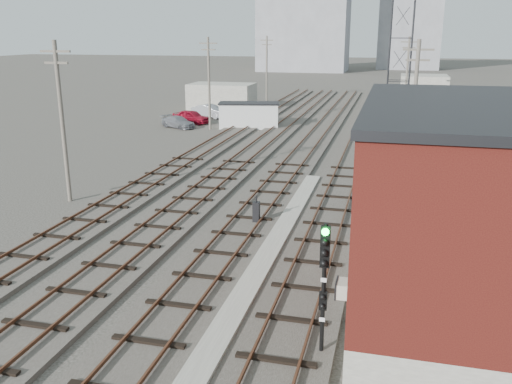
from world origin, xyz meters
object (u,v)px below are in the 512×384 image
(signal_mast, at_px, (324,280))
(switch_stand, at_px, (256,212))
(site_trailer, at_px, (249,115))
(car_grey, at_px, (178,122))
(car_red, at_px, (191,117))
(car_silver, at_px, (210,111))

(signal_mast, bearing_deg, switch_stand, 113.69)
(signal_mast, height_order, site_trailer, signal_mast)
(signal_mast, relative_size, switch_stand, 2.93)
(signal_mast, relative_size, car_grey, 1.05)
(signal_mast, xyz_separation_m, switch_stand, (-4.73, 10.78, -1.83))
(car_red, bearing_deg, signal_mast, -140.41)
(site_trailer, height_order, car_silver, site_trailer)
(car_red, bearing_deg, site_trailer, -85.73)
(car_silver, relative_size, car_grey, 1.12)
(car_red, distance_m, car_silver, 4.44)
(car_grey, bearing_deg, switch_stand, -123.77)
(switch_stand, height_order, site_trailer, site_trailer)
(site_trailer, xyz_separation_m, car_grey, (-7.04, -1.82, -0.71))
(signal_mast, distance_m, car_silver, 48.48)
(switch_stand, bearing_deg, car_grey, 117.47)
(car_silver, bearing_deg, site_trailer, -112.85)
(car_red, bearing_deg, car_silver, 5.82)
(site_trailer, height_order, car_grey, site_trailer)
(signal_mast, xyz_separation_m, car_silver, (-18.75, 44.67, -1.77))
(switch_stand, distance_m, car_silver, 36.68)
(site_trailer, xyz_separation_m, car_silver, (-6.09, 5.53, -0.55))
(switch_stand, height_order, car_red, switch_stand)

